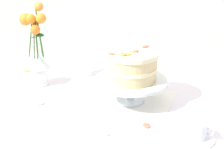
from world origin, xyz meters
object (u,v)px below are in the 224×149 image
object	(u,v)px
layer_cake	(131,65)
flower_vase	(37,53)
teacup	(196,132)
dining_table	(99,124)
cake_stand	(131,83)

from	to	relation	value
layer_cake	flower_vase	world-z (taller)	flower_vase
flower_vase	teacup	xyz separation A→B (m)	(0.70, -0.27, -0.12)
dining_table	cake_stand	bearing A→B (deg)	25.22
dining_table	cake_stand	world-z (taller)	cake_stand
dining_table	teacup	xyz separation A→B (m)	(0.38, -0.15, 0.12)
cake_stand	flower_vase	bearing A→B (deg)	171.75
dining_table	flower_vase	world-z (taller)	flower_vase
dining_table	flower_vase	distance (m)	0.41
layer_cake	dining_table	bearing A→B (deg)	-154.80
layer_cake	flower_vase	xyz separation A→B (m)	(-0.43, 0.06, -0.01)
flower_vase	layer_cake	bearing A→B (deg)	-8.26
layer_cake	flower_vase	size ratio (longest dim) A/B	0.57
layer_cake	flower_vase	bearing A→B (deg)	171.74
dining_table	cake_stand	xyz separation A→B (m)	(0.12, 0.06, 0.17)
cake_stand	teacup	size ratio (longest dim) A/B	2.22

